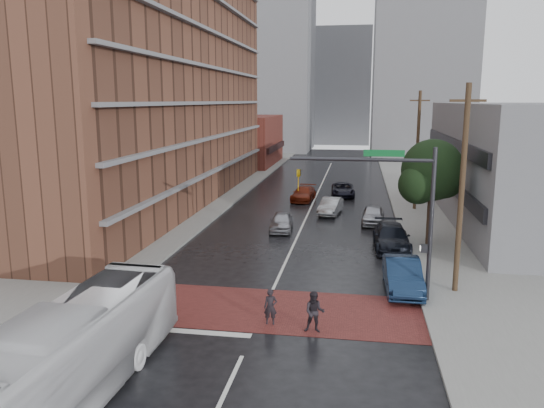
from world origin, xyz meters
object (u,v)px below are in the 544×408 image
(pedestrian_b, at_px, (315,312))
(car_parked_near, at_px, (403,275))
(transit_bus, at_px, (71,354))
(car_travel_c, at_px, (304,194))
(car_travel_b, at_px, (331,206))
(car_parked_mid, at_px, (391,237))
(pedestrian_a, at_px, (270,307))
(car_parked_far, at_px, (373,215))
(car_travel_a, at_px, (281,222))
(suv_travel, at_px, (343,190))

(pedestrian_b, distance_m, car_parked_near, 6.72)
(transit_bus, bearing_deg, car_travel_c, 86.34)
(car_travel_b, xyz_separation_m, car_parked_mid, (4.34, -9.80, 0.08))
(pedestrian_a, xyz_separation_m, car_travel_c, (-1.54, 27.97, -0.11))
(pedestrian_a, distance_m, car_parked_far, 19.98)
(car_travel_b, relative_size, car_parked_mid, 0.78)
(car_parked_mid, bearing_deg, car_travel_a, 152.17)
(car_travel_c, height_order, suv_travel, same)
(pedestrian_a, bearing_deg, car_travel_c, 86.27)
(car_travel_a, height_order, car_parked_mid, car_parked_mid)
(car_travel_b, height_order, suv_travel, car_travel_b)
(car_parked_far, bearing_deg, car_parked_near, -82.62)
(car_travel_a, relative_size, car_travel_b, 0.93)
(suv_travel, relative_size, car_parked_far, 1.15)
(pedestrian_a, height_order, car_travel_b, pedestrian_a)
(car_travel_c, relative_size, suv_travel, 0.96)
(car_travel_c, bearing_deg, car_parked_far, -48.30)
(transit_bus, distance_m, pedestrian_b, 9.33)
(transit_bus, distance_m, suv_travel, 38.14)
(transit_bus, bearing_deg, car_travel_b, 79.75)
(transit_bus, relative_size, car_travel_a, 2.86)
(transit_bus, xyz_separation_m, car_parked_near, (10.89, 11.61, -0.74))
(car_travel_c, distance_m, suv_travel, 4.59)
(pedestrian_b, bearing_deg, car_travel_b, 90.78)
(car_parked_mid, bearing_deg, car_parked_near, -91.00)
(pedestrian_b, bearing_deg, car_parked_near, 54.18)
(suv_travel, bearing_deg, car_travel_b, -98.73)
(car_travel_a, xyz_separation_m, car_parked_far, (6.54, 3.29, 0.04))
(car_parked_far, bearing_deg, transit_bus, -107.62)
(pedestrian_a, distance_m, car_travel_c, 28.01)
(car_travel_a, bearing_deg, suv_travel, 71.82)
(pedestrian_b, xyz_separation_m, car_travel_a, (-3.77, 16.61, -0.20))
(pedestrian_b, distance_m, suv_travel, 31.35)
(car_travel_a, xyz_separation_m, car_travel_c, (0.36, 11.83, -0.00))
(car_parked_near, height_order, car_parked_mid, car_parked_near)
(car_travel_c, bearing_deg, car_travel_a, -85.96)
(car_travel_b, xyz_separation_m, suv_travel, (0.74, 8.59, -0.03))
(car_travel_a, xyz_separation_m, suv_travel, (3.91, 14.74, -0.00))
(car_travel_a, bearing_deg, transit_bus, -101.44)
(car_travel_b, height_order, car_parked_mid, car_parked_mid)
(car_parked_mid, xyz_separation_m, car_parked_far, (-0.98, 6.95, -0.07))
(transit_bus, height_order, car_travel_a, transit_bus)
(car_travel_a, bearing_deg, car_parked_near, -58.79)
(car_travel_c, xyz_separation_m, car_parked_near, (7.28, -22.94, 0.14))
(pedestrian_b, bearing_deg, car_travel_a, 102.08)
(pedestrian_a, bearing_deg, pedestrian_b, -20.82)
(pedestrian_a, height_order, car_parked_near, car_parked_near)
(car_travel_b, relative_size, suv_travel, 0.88)
(pedestrian_a, height_order, suv_travel, pedestrian_a)
(car_travel_b, height_order, car_parked_far, car_parked_far)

